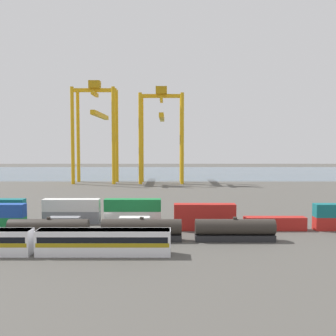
{
  "coord_description": "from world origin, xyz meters",
  "views": [
    {
      "loc": [
        13.38,
        -81.76,
        16.97
      ],
      "look_at": [
        13.12,
        32.27,
        9.88
      ],
      "focal_mm": 41.28,
      "sensor_mm": 36.0,
      "label": 1
    }
  ],
  "objects_px": {
    "passenger_train": "(35,241)",
    "shipping_container_14": "(73,217)",
    "freight_tank_row": "(143,230)",
    "gantry_crane_central": "(162,125)",
    "gantry_crane_west": "(97,122)",
    "shipping_container_16": "(134,217)"
  },
  "relations": [
    {
      "from": "shipping_container_16",
      "to": "gantry_crane_central",
      "type": "height_order",
      "value": "gantry_crane_central"
    },
    {
      "from": "passenger_train",
      "to": "shipping_container_14",
      "type": "distance_m",
      "value": 23.88
    },
    {
      "from": "passenger_train",
      "to": "freight_tank_row",
      "type": "height_order",
      "value": "freight_tank_row"
    },
    {
      "from": "passenger_train",
      "to": "gantry_crane_central",
      "type": "height_order",
      "value": "gantry_crane_central"
    },
    {
      "from": "passenger_train",
      "to": "gantry_crane_west",
      "type": "relative_size",
      "value": 0.94
    },
    {
      "from": "passenger_train",
      "to": "shipping_container_14",
      "type": "bearing_deg",
      "value": 90.6
    },
    {
      "from": "passenger_train",
      "to": "freight_tank_row",
      "type": "xyz_separation_m",
      "value": [
        15.86,
        8.6,
        -0.19
      ]
    },
    {
      "from": "freight_tank_row",
      "to": "gantry_crane_central",
      "type": "bearing_deg",
      "value": 89.04
    },
    {
      "from": "shipping_container_14",
      "to": "gantry_crane_central",
      "type": "relative_size",
      "value": 0.29
    },
    {
      "from": "shipping_container_14",
      "to": "gantry_crane_central",
      "type": "bearing_deg",
      "value": 78.6
    },
    {
      "from": "passenger_train",
      "to": "gantry_crane_west",
      "type": "xyz_separation_m",
      "value": [
        -11.17,
        112.97,
        24.53
      ]
    },
    {
      "from": "shipping_container_14",
      "to": "gantry_crane_west",
      "type": "height_order",
      "value": "gantry_crane_west"
    },
    {
      "from": "shipping_container_14",
      "to": "gantry_crane_central",
      "type": "distance_m",
      "value": 93.43
    },
    {
      "from": "freight_tank_row",
      "to": "gantry_crane_central",
      "type": "height_order",
      "value": "gantry_crane_central"
    },
    {
      "from": "gantry_crane_central",
      "to": "passenger_train",
      "type": "bearing_deg",
      "value": -98.9
    },
    {
      "from": "shipping_container_14",
      "to": "gantry_crane_central",
      "type": "xyz_separation_m",
      "value": [
        17.85,
        88.5,
        24.04
      ]
    },
    {
      "from": "gantry_crane_west",
      "to": "gantry_crane_central",
      "type": "distance_m",
      "value": 28.81
    },
    {
      "from": "shipping_container_14",
      "to": "shipping_container_16",
      "type": "distance_m",
      "value": 13.13
    },
    {
      "from": "gantry_crane_central",
      "to": "shipping_container_14",
      "type": "bearing_deg",
      "value": -101.4
    },
    {
      "from": "shipping_container_14",
      "to": "gantry_crane_west",
      "type": "bearing_deg",
      "value": 96.99
    },
    {
      "from": "freight_tank_row",
      "to": "shipping_container_16",
      "type": "height_order",
      "value": "freight_tank_row"
    },
    {
      "from": "gantry_crane_central",
      "to": "gantry_crane_west",
      "type": "bearing_deg",
      "value": 178.8
    }
  ]
}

